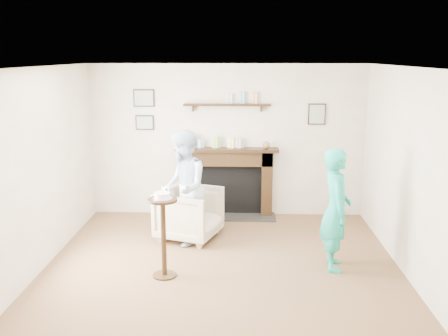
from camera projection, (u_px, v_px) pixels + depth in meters
The scene contains 6 objects.
ground at pixel (221, 278), 6.04m from camera, with size 5.00×5.00×0.00m, color brown.
room_shell at pixel (223, 136), 6.36m from camera, with size 4.54×5.02×2.52m.
armchair at pixel (190, 238), 7.34m from camera, with size 0.80×0.83×0.75m, color tan.
man at pixel (185, 242), 7.18m from camera, with size 0.79×0.61×1.62m, color silver.
woman at pixel (333, 267), 6.34m from camera, with size 0.56×0.37×1.54m, color #1EADA9.
pedestal_table at pixel (163, 222), 5.94m from camera, with size 0.35×0.35×1.13m.
Camera 1 is at (0.23, -5.59, 2.65)m, focal length 40.00 mm.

